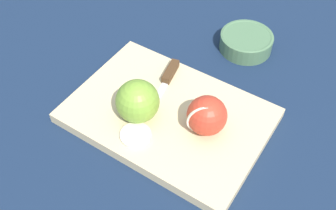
# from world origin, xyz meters

# --- Properties ---
(ground_plane) EXTENTS (4.00, 4.00, 0.00)m
(ground_plane) POSITION_xyz_m (0.00, 0.00, 0.00)
(ground_plane) COLOR #14233D
(cutting_board) EXTENTS (0.40, 0.29, 0.02)m
(cutting_board) POSITION_xyz_m (0.00, 0.00, 0.01)
(cutting_board) COLOR #D1B789
(cutting_board) RESTS_ON ground_plane
(apple_half_left) EXTENTS (0.08, 0.08, 0.08)m
(apple_half_left) POSITION_xyz_m (-0.08, -0.01, 0.06)
(apple_half_left) COLOR red
(apple_half_left) RESTS_ON cutting_board
(apple_half_right) EXTENTS (0.08, 0.08, 0.08)m
(apple_half_right) POSITION_xyz_m (0.04, 0.04, 0.07)
(apple_half_right) COLOR olive
(apple_half_right) RESTS_ON cutting_board
(knife) EXTENTS (0.05, 0.15, 0.02)m
(knife) POSITION_xyz_m (0.06, -0.07, 0.03)
(knife) COLOR silver
(knife) RESTS_ON cutting_board
(apple_slice) EXTENTS (0.06, 0.06, 0.01)m
(apple_slice) POSITION_xyz_m (0.01, 0.08, 0.03)
(apple_slice) COLOR #EFE5C6
(apple_slice) RESTS_ON cutting_board
(bowl) EXTENTS (0.12, 0.12, 0.04)m
(bowl) POSITION_xyz_m (-0.02, -0.28, 0.02)
(bowl) COLOR #4C704C
(bowl) RESTS_ON ground_plane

